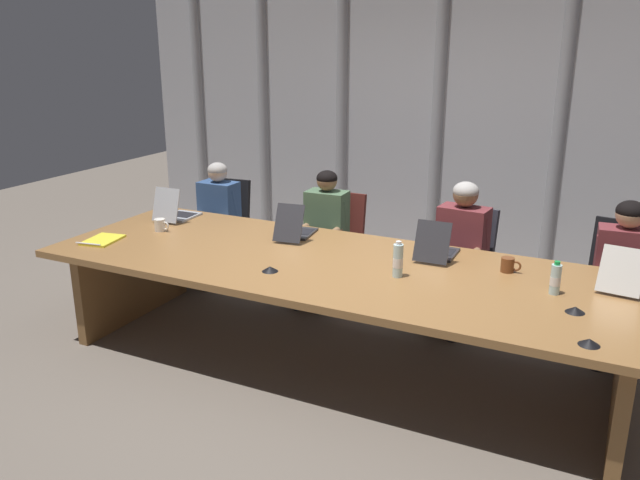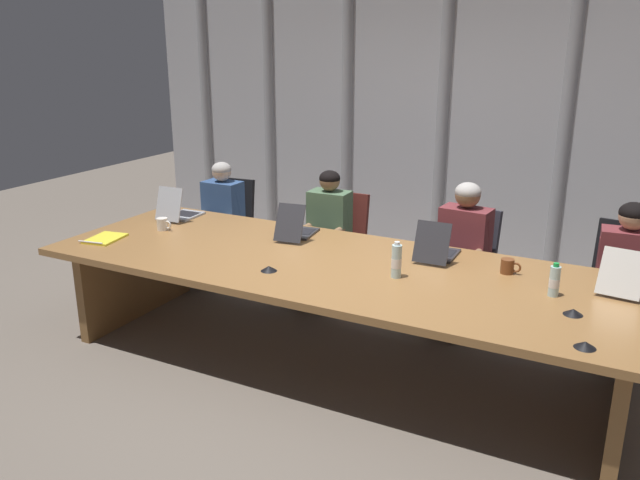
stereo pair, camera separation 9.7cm
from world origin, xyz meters
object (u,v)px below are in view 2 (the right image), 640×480
conference_mic_left_side (585,345)px  person_left_mid (325,230)px  office_chair_left_end (227,239)px  office_chair_center (462,279)px  water_bottle_secondary (396,261)px  conference_mic_right_side (269,268)px  coffee_mug_far (508,266)px  laptop_center (437,250)px  spiral_notepad (105,239)px  laptop_left_mid (297,230)px  coffee_mug_near (163,224)px  laptop_left_end (179,212)px  person_left_end (218,215)px  conference_mic_middle (573,312)px  person_center (460,247)px  person_right_mid (626,272)px  water_bottle_primary (554,281)px  laptop_right_mid (624,280)px  office_chair_right_mid (614,303)px  office_chair_left_mid (337,258)px

conference_mic_left_side → person_left_mid: bearing=145.1°
office_chair_left_end → office_chair_center: size_ratio=1.01×
water_bottle_secondary → conference_mic_right_side: 0.85m
water_bottle_secondary → coffee_mug_far: 0.75m
laptop_center → spiral_notepad: 2.51m
water_bottle_secondary → conference_mic_right_side: (-0.79, -0.28, -0.09)m
laptop_left_mid → coffee_mug_near: (-1.05, -0.34, -0.01)m
laptop_left_end → conference_mic_right_side: 1.57m
laptop_center → water_bottle_secondary: laptop_center is taller
spiral_notepad → person_left_mid: bearing=38.2°
laptop_center → person_left_end: bearing=74.6°
water_bottle_secondary → coffee_mug_far: bearing=33.0°
conference_mic_right_side → spiral_notepad: size_ratio=0.33×
conference_mic_middle → spiral_notepad: 3.37m
conference_mic_left_side → conference_mic_right_side: size_ratio=1.00×
person_left_mid → person_center: size_ratio=0.99×
laptop_left_end → person_right_mid: size_ratio=0.35×
office_chair_center → spiral_notepad: bearing=-47.9°
laptop_center → coffee_mug_far: size_ratio=3.15×
office_chair_center → coffee_mug_near: office_chair_center is taller
water_bottle_primary → conference_mic_middle: 0.29m
laptop_left_mid → laptop_center: bearing=-97.1°
person_left_end → water_bottle_primary: size_ratio=5.41×
spiral_notepad → office_chair_left_end: bearing=78.5°
conference_mic_middle → water_bottle_primary: bearing=121.0°
water_bottle_primary → spiral_notepad: size_ratio=0.62×
laptop_right_mid → person_left_end: 3.58m
office_chair_left_end → water_bottle_primary: bearing=65.5°
conference_mic_right_side → office_chair_center: bearing=59.1°
person_right_mid → conference_mic_left_side: (-0.12, -1.58, 0.12)m
person_right_mid → conference_mic_left_side: 1.59m
person_left_end → conference_mic_left_side: (3.40, -1.57, 0.14)m
office_chair_right_mid → person_right_mid: person_right_mid is taller
office_chair_left_end → water_bottle_secondary: 2.61m
office_chair_center → spiral_notepad: (-2.40, -1.51, 0.42)m
office_chair_left_end → person_left_mid: (1.17, -0.16, 0.30)m
person_center → laptop_left_mid: bearing=-56.0°
laptop_left_mid → water_bottle_secondary: laptop_left_mid is taller
laptop_center → spiral_notepad: (-2.40, -0.76, -0.05)m
water_bottle_primary → conference_mic_middle: water_bottle_primary is taller
office_chair_left_mid → conference_mic_right_side: size_ratio=8.29×
person_right_mid → laptop_left_end: bearing=-84.8°
office_chair_right_mid → person_right_mid: bearing=24.2°
office_chair_left_end → office_chair_left_mid: office_chair_left_end is taller
laptop_center → conference_mic_right_side: bearing=129.0°
laptop_center → conference_mic_left_side: laptop_center is taller
person_right_mid → office_chair_right_mid: bearing=-168.2°
person_left_end → laptop_left_mid: bearing=63.7°
laptop_center → water_bottle_primary: 0.90m
office_chair_left_mid → office_chair_right_mid: 2.30m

